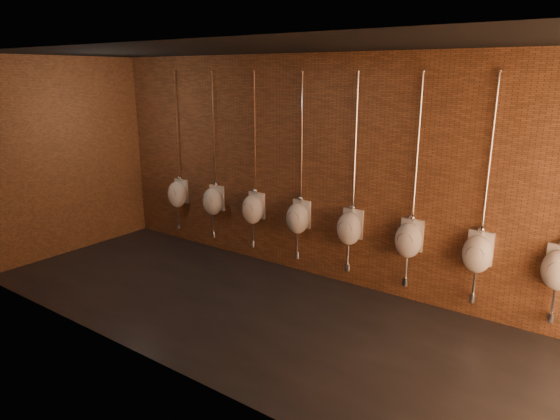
% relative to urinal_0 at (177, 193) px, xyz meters
% --- Properties ---
extents(ground, '(8.50, 8.50, 0.00)m').
position_rel_urinal_0_xyz_m(ground, '(3.14, -1.38, -0.88)').
color(ground, black).
rests_on(ground, ground).
extents(room_shell, '(8.54, 3.04, 3.22)m').
position_rel_urinal_0_xyz_m(room_shell, '(3.14, -1.38, 1.13)').
color(room_shell, black).
rests_on(room_shell, ground).
extents(urinal_0, '(0.36, 0.31, 2.71)m').
position_rel_urinal_0_xyz_m(urinal_0, '(0.00, 0.00, 0.00)').
color(urinal_0, white).
rests_on(urinal_0, ground).
extents(urinal_1, '(0.36, 0.31, 2.71)m').
position_rel_urinal_0_xyz_m(urinal_1, '(0.85, 0.00, 0.00)').
color(urinal_1, white).
rests_on(urinal_1, ground).
extents(urinal_2, '(0.36, 0.31, 2.71)m').
position_rel_urinal_0_xyz_m(urinal_2, '(1.71, 0.00, 0.00)').
color(urinal_2, white).
rests_on(urinal_2, ground).
extents(urinal_3, '(0.36, 0.31, 2.71)m').
position_rel_urinal_0_xyz_m(urinal_3, '(2.56, 0.00, 0.00)').
color(urinal_3, white).
rests_on(urinal_3, ground).
extents(urinal_4, '(0.36, 0.31, 2.71)m').
position_rel_urinal_0_xyz_m(urinal_4, '(3.41, 0.00, 0.00)').
color(urinal_4, white).
rests_on(urinal_4, ground).
extents(urinal_5, '(0.36, 0.31, 2.71)m').
position_rel_urinal_0_xyz_m(urinal_5, '(4.27, 0.00, 0.00)').
color(urinal_5, white).
rests_on(urinal_5, ground).
extents(urinal_6, '(0.36, 0.31, 2.71)m').
position_rel_urinal_0_xyz_m(urinal_6, '(5.12, 0.00, 0.00)').
color(urinal_6, white).
rests_on(urinal_6, ground).
extents(urinal_7, '(0.36, 0.31, 2.71)m').
position_rel_urinal_0_xyz_m(urinal_7, '(5.98, 0.00, 0.00)').
color(urinal_7, white).
rests_on(urinal_7, ground).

